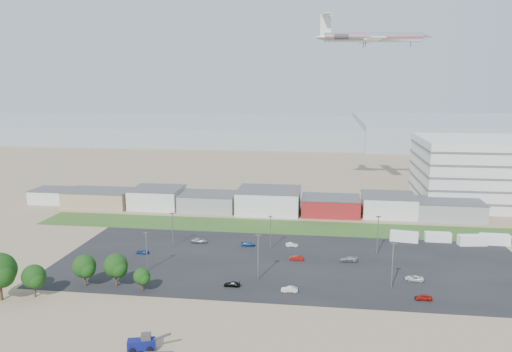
% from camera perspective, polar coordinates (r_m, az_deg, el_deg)
% --- Properties ---
extents(ground, '(700.00, 700.00, 0.00)m').
position_cam_1_polar(ground, '(113.07, 0.51, -13.26)').
color(ground, '#866E55').
rests_on(ground, ground).
extents(parking_lot, '(120.00, 50.00, 0.01)m').
position_cam_1_polar(parking_lot, '(131.08, 3.83, -9.84)').
color(parking_lot, black).
rests_on(parking_lot, ground).
extents(grass_strip, '(160.00, 16.00, 0.02)m').
position_cam_1_polar(grass_strip, '(161.71, 2.85, -5.82)').
color(grass_strip, '#31531F').
rests_on(grass_strip, ground).
extents(hills_backdrop, '(700.00, 200.00, 9.00)m').
position_cam_1_polar(hills_backdrop, '(420.45, 11.45, 4.80)').
color(hills_backdrop, gray).
rests_on(hills_backdrop, ground).
extents(building_row, '(170.00, 20.00, 8.00)m').
position_cam_1_polar(building_row, '(181.01, -1.99, -2.71)').
color(building_row, silver).
rests_on(building_row, ground).
extents(telehandler, '(7.94, 4.42, 3.14)m').
position_cam_1_polar(telehandler, '(93.05, -12.98, -18.05)').
color(telehandler, '#0B1058').
rests_on(telehandler, ground).
extents(box_trailer_a, '(8.25, 3.79, 2.98)m').
position_cam_1_polar(box_trailer_a, '(153.10, 16.56, -6.64)').
color(box_trailer_a, silver).
rests_on(box_trailer_a, ground).
extents(box_trailer_b, '(7.42, 2.40, 2.77)m').
position_cam_1_polar(box_trailer_b, '(156.06, 20.06, -6.56)').
color(box_trailer_b, silver).
rests_on(box_trailer_b, ground).
extents(box_trailer_c, '(8.22, 3.68, 2.97)m').
position_cam_1_polar(box_trailer_c, '(156.35, 23.49, -6.74)').
color(box_trailer_c, silver).
rests_on(box_trailer_c, ground).
extents(box_trailer_d, '(8.15, 2.71, 3.04)m').
position_cam_1_polar(box_trailer_d, '(159.58, 25.61, -6.55)').
color(box_trailer_d, silver).
rests_on(box_trailer_d, ground).
extents(tree_left, '(5.46, 5.46, 8.20)m').
position_cam_1_polar(tree_left, '(119.87, -24.04, -10.69)').
color(tree_left, black).
rests_on(tree_left, ground).
extents(tree_mid, '(5.63, 5.63, 8.45)m').
position_cam_1_polar(tree_mid, '(121.61, -19.02, -9.96)').
color(tree_mid, black).
rests_on(tree_mid, ground).
extents(tree_right, '(5.81, 5.81, 8.71)m').
position_cam_1_polar(tree_right, '(119.45, -15.73, -10.08)').
color(tree_right, black).
rests_on(tree_right, ground).
extents(tree_near, '(4.01, 4.01, 6.01)m').
position_cam_1_polar(tree_near, '(115.98, -12.92, -11.30)').
color(tree_near, black).
rests_on(tree_near, ground).
extents(lightpole_front_l, '(1.16, 0.48, 9.82)m').
position_cam_1_polar(lightpole_front_l, '(126.66, -12.39, -8.46)').
color(lightpole_front_l, slate).
rests_on(lightpole_front_l, ground).
extents(lightpole_front_m, '(1.29, 0.54, 10.93)m').
position_cam_1_polar(lightpole_front_m, '(118.50, 0.25, -9.27)').
color(lightpole_front_m, slate).
rests_on(lightpole_front_m, ground).
extents(lightpole_front_r, '(1.26, 0.52, 10.67)m').
position_cam_1_polar(lightpole_front_r, '(117.80, 15.32, -9.85)').
color(lightpole_front_r, slate).
rests_on(lightpole_front_r, ground).
extents(lightpole_back_l, '(1.15, 0.48, 9.81)m').
position_cam_1_polar(lightpole_back_l, '(143.32, -9.50, -6.09)').
color(lightpole_back_l, slate).
rests_on(lightpole_back_l, ground).
extents(lightpole_back_m, '(1.11, 0.46, 9.44)m').
position_cam_1_polar(lightpole_back_m, '(139.67, 1.66, -6.47)').
color(lightpole_back_m, slate).
rests_on(lightpole_back_m, ground).
extents(lightpole_back_r, '(1.25, 0.52, 10.59)m').
position_cam_1_polar(lightpole_back_r, '(139.19, 13.73, -6.59)').
color(lightpole_back_r, slate).
rests_on(lightpole_back_r, ground).
extents(airliner, '(47.95, 35.45, 13.22)m').
position_cam_1_polar(airliner, '(198.62, 13.22, 15.19)').
color(airliner, silver).
extents(parked_car_0, '(4.46, 2.50, 1.18)m').
position_cam_1_polar(parked_car_0, '(125.06, 17.63, -11.08)').
color(parked_car_0, silver).
rests_on(parked_car_0, ground).
extents(parked_car_2, '(3.71, 1.58, 1.25)m').
position_cam_1_polar(parked_car_2, '(115.36, 18.59, -13.01)').
color(parked_car_2, maroon).
rests_on(parked_car_2, ground).
extents(parked_car_3, '(3.79, 1.61, 1.09)m').
position_cam_1_polar(parked_car_3, '(116.52, -2.77, -12.23)').
color(parked_car_3, black).
rests_on(parked_car_3, ground).
extents(parked_car_5, '(3.43, 1.45, 1.16)m').
position_cam_1_polar(parked_car_5, '(140.42, -12.85, -8.43)').
color(parked_car_5, navy).
rests_on(parked_car_5, ground).
extents(parked_car_6, '(4.06, 1.90, 1.15)m').
position_cam_1_polar(parked_car_6, '(143.06, -0.90, -7.79)').
color(parked_car_6, navy).
rests_on(parked_car_6, ground).
extents(parked_car_7, '(3.73, 1.53, 1.20)m').
position_cam_1_polar(parked_car_7, '(132.66, 4.64, -9.32)').
color(parked_car_7, maroon).
rests_on(parked_car_7, ground).
extents(parked_car_9, '(4.79, 2.52, 1.28)m').
position_cam_1_polar(parked_car_9, '(146.88, -6.51, -7.34)').
color(parked_car_9, '#A5A5AA').
rests_on(parked_car_9, ground).
extents(parked_car_11, '(3.54, 1.52, 1.13)m').
position_cam_1_polar(parked_car_11, '(143.03, 4.12, -7.83)').
color(parked_car_11, silver).
rests_on(parked_car_11, ground).
extents(parked_car_12, '(4.64, 2.17, 1.31)m').
position_cam_1_polar(parked_car_12, '(133.44, 10.52, -9.32)').
color(parked_car_12, '#A5A5AA').
rests_on(parked_car_12, ground).
extents(parked_car_13, '(3.84, 1.62, 1.23)m').
position_cam_1_polar(parked_car_13, '(113.79, 3.84, -12.79)').
color(parked_car_13, silver).
rests_on(parked_car_13, ground).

